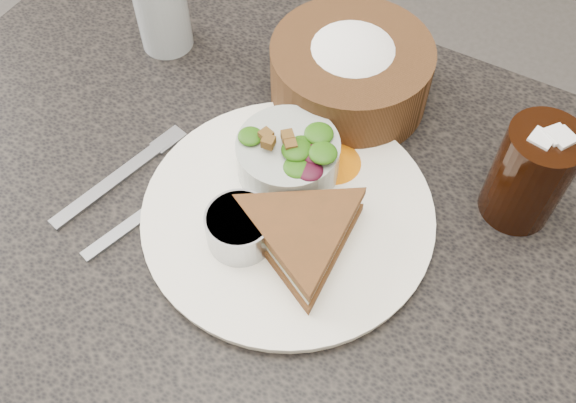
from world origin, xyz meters
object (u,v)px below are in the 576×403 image
(sandwich, at_px, (302,235))
(cola_glass, at_px, (532,171))
(dinner_plate, at_px, (288,214))
(dressing_ramekin, at_px, (240,228))
(bread_basket, at_px, (351,65))
(dining_table, at_px, (284,362))
(salad_bowl, at_px, (288,152))
(water_glass, at_px, (162,12))

(sandwich, xyz_separation_m, cola_glass, (0.17, 0.16, 0.03))
(dinner_plate, xyz_separation_m, dressing_ramekin, (-0.03, -0.05, 0.03))
(dinner_plate, height_order, bread_basket, bread_basket)
(dinner_plate, bearing_deg, dining_table, -76.96)
(bread_basket, distance_m, cola_glass, 0.23)
(bread_basket, height_order, cola_glass, cola_glass)
(salad_bowl, bearing_deg, dining_table, -65.76)
(bread_basket, relative_size, cola_glass, 1.44)
(dressing_ramekin, bearing_deg, salad_bowl, 90.27)
(dining_table, height_order, sandwich, sandwich)
(dining_table, relative_size, cola_glass, 7.72)
(bread_basket, relative_size, water_glass, 1.89)
(salad_bowl, bearing_deg, dinner_plate, -60.85)
(dressing_ramekin, relative_size, cola_glass, 0.52)
(salad_bowl, distance_m, cola_glass, 0.25)
(sandwich, bearing_deg, dressing_ramekin, -131.24)
(dinner_plate, xyz_separation_m, bread_basket, (-0.02, 0.19, 0.05))
(water_glass, bearing_deg, dinner_plate, -30.92)
(cola_glass, xyz_separation_m, water_glass, (-0.47, 0.03, -0.02))
(water_glass, bearing_deg, dressing_ramekin, -41.37)
(dinner_plate, relative_size, bread_basket, 1.62)
(dinner_plate, relative_size, water_glass, 3.07)
(dining_table, relative_size, salad_bowl, 9.11)
(salad_bowl, distance_m, bread_basket, 0.14)
(cola_glass, bearing_deg, salad_bowl, -160.00)
(dinner_plate, relative_size, cola_glass, 2.34)
(sandwich, relative_size, dressing_ramekin, 2.28)
(dressing_ramekin, xyz_separation_m, cola_glass, (0.23, 0.18, 0.03))
(bread_basket, bearing_deg, water_glass, -173.61)
(sandwich, height_order, water_glass, water_glass)
(dining_table, distance_m, cola_glass, 0.51)
(dressing_ramekin, distance_m, water_glass, 0.32)
(sandwich, xyz_separation_m, salad_bowl, (-0.06, 0.08, 0.01))
(bread_basket, height_order, water_glass, bread_basket)
(dressing_ramekin, bearing_deg, sandwich, 21.72)
(dressing_ramekin, bearing_deg, cola_glass, 38.49)
(dining_table, xyz_separation_m, dressing_ramekin, (-0.03, -0.03, 0.41))
(dining_table, xyz_separation_m, sandwich, (0.03, -0.01, 0.41))
(sandwich, distance_m, water_glass, 0.36)
(dining_table, height_order, dressing_ramekin, dressing_ramekin)
(cola_glass, bearing_deg, dining_table, -142.70)
(dining_table, bearing_deg, sandwich, -15.46)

